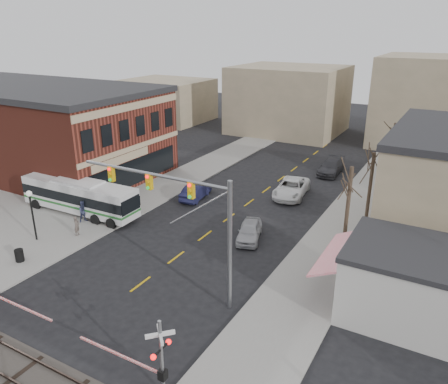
% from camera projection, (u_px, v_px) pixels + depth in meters
% --- Properties ---
extents(ground, '(160.00, 160.00, 0.00)m').
position_uv_depth(ground, '(119.00, 300.00, 26.73)').
color(ground, black).
rests_on(ground, ground).
extents(sidewalk_west, '(5.00, 60.00, 0.12)m').
position_uv_depth(sidewalk_west, '(179.00, 180.00, 47.35)').
color(sidewalk_west, gray).
rests_on(sidewalk_west, ground).
extents(sidewalk_east, '(5.00, 60.00, 0.12)m').
position_uv_depth(sidewalk_east, '(355.00, 215.00, 38.68)').
color(sidewalk_east, gray).
rests_on(sidewalk_east, ground).
extents(brick_building, '(30.40, 15.40, 9.60)m').
position_uv_depth(brick_building, '(33.00, 127.00, 50.38)').
color(brick_building, maroon).
rests_on(brick_building, ground).
extents(awning_shop, '(9.74, 6.20, 4.30)m').
position_uv_depth(awning_shop, '(419.00, 285.00, 24.38)').
color(awning_shop, beige).
rests_on(awning_shop, ground).
extents(tree_east_a, '(0.28, 0.28, 6.75)m').
position_uv_depth(tree_east_a, '(347.00, 213.00, 30.48)').
color(tree_east_a, '#382B21').
rests_on(tree_east_a, sidewalk_east).
extents(tree_east_b, '(0.28, 0.28, 6.30)m').
position_uv_depth(tree_east_b, '(370.00, 190.00, 35.31)').
color(tree_east_b, '#382B21').
rests_on(tree_east_b, sidewalk_east).
extents(tree_east_c, '(0.28, 0.28, 7.20)m').
position_uv_depth(tree_east_c, '(390.00, 160.00, 41.58)').
color(tree_east_c, '#382B21').
rests_on(tree_east_c, sidewalk_east).
extents(transit_bus, '(11.55, 2.80, 2.96)m').
position_uv_depth(transit_bus, '(79.00, 196.00, 38.49)').
color(transit_bus, silver).
rests_on(transit_bus, ground).
extents(traffic_signal_mast, '(10.67, 0.30, 8.00)m').
position_uv_depth(traffic_signal_mast, '(186.00, 209.00, 25.36)').
color(traffic_signal_mast, gray).
rests_on(traffic_signal_mast, ground).
extents(rr_crossing_east, '(5.60, 1.36, 4.00)m').
position_uv_depth(rr_crossing_east, '(154.00, 356.00, 19.43)').
color(rr_crossing_east, gray).
rests_on(rr_crossing_east, ground).
extents(street_lamp, '(0.44, 0.44, 4.07)m').
position_uv_depth(street_lamp, '(31.00, 205.00, 32.99)').
color(street_lamp, black).
rests_on(street_lamp, sidewalk_west).
extents(trash_bin, '(0.60, 0.60, 0.89)m').
position_uv_depth(trash_bin, '(19.00, 255.00, 30.77)').
color(trash_bin, black).
rests_on(trash_bin, sidewalk_west).
extents(car_a, '(2.87, 4.49, 1.42)m').
position_uv_depth(car_a, '(249.00, 231.00, 34.13)').
color(car_a, '#B3B4B8').
rests_on(car_a, ground).
extents(car_b, '(2.16, 4.60, 1.46)m').
position_uv_depth(car_b, '(196.00, 192.00, 42.16)').
color(car_b, '#151736').
rests_on(car_b, ground).
extents(car_c, '(3.43, 6.19, 1.64)m').
position_uv_depth(car_c, '(291.00, 188.00, 42.80)').
color(car_c, white).
rests_on(car_c, ground).
extents(car_d, '(2.19, 5.28, 1.53)m').
position_uv_depth(car_d, '(331.00, 167.00, 49.34)').
color(car_d, '#3D3D41').
rests_on(car_d, ground).
extents(pedestrian_near, '(0.54, 0.67, 1.60)m').
position_uv_depth(pedestrian_near, '(77.00, 226.00, 34.50)').
color(pedestrian_near, '#5D524A').
rests_on(pedestrian_near, sidewalk_west).
extents(pedestrian_far, '(1.03, 1.12, 1.85)m').
position_uv_depth(pedestrian_far, '(84.00, 211.00, 36.85)').
color(pedestrian_far, '#333859').
rests_on(pedestrian_far, sidewalk_west).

